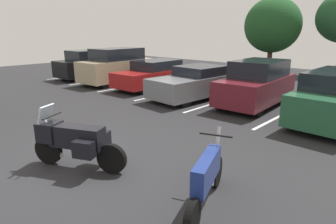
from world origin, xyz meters
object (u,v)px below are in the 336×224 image
at_px(car_black, 91,64).
at_px(car_tan, 117,66).
at_px(car_red, 155,74).
at_px(motorcycle_touring, 74,140).
at_px(motorcycle_second, 207,178).
at_px(car_grey, 195,83).
at_px(car_maroon, 257,84).

bearing_deg(car_black, car_tan, -1.72).
bearing_deg(car_red, motorcycle_touring, -54.89).
bearing_deg(car_red, motorcycle_second, -39.79).
height_order(motorcycle_touring, car_grey, car_grey).
xyz_separation_m(car_tan, car_grey, (5.86, 0.00, -0.30)).
bearing_deg(car_tan, car_grey, 0.04).
bearing_deg(car_grey, car_black, 179.46).
bearing_deg(car_red, car_maroon, 0.90).
xyz_separation_m(car_red, car_grey, (3.23, -0.53, -0.02)).
relative_size(car_tan, car_red, 0.95).
height_order(car_black, car_red, car_black).
bearing_deg(car_black, car_grey, -0.54).
distance_m(car_tan, car_maroon, 8.57).
height_order(motorcycle_second, car_grey, car_grey).
relative_size(motorcycle_second, car_red, 0.43).
bearing_deg(car_black, motorcycle_touring, -34.17).
distance_m(motorcycle_touring, car_red, 9.76).
height_order(motorcycle_touring, car_black, car_black).
bearing_deg(motorcycle_touring, motorcycle_second, 14.15).
bearing_deg(motorcycle_touring, car_grey, 107.77).
bearing_deg(car_tan, motorcycle_touring, -42.07).
xyz_separation_m(car_black, car_grey, (8.71, -0.08, -0.19)).
xyz_separation_m(motorcycle_second, car_black, (-14.15, 6.76, 0.34)).
height_order(car_grey, car_maroon, car_maroon).
relative_size(motorcycle_touring, car_tan, 0.46).
bearing_deg(car_grey, motorcycle_second, -50.86).
bearing_deg(motorcycle_second, car_maroon, 110.63).
bearing_deg(car_tan, motorcycle_second, -30.58).
distance_m(motorcycle_second, car_maroon, 7.82).
bearing_deg(motorcycle_second, car_grey, 129.14).
distance_m(motorcycle_touring, car_black, 13.42).
relative_size(motorcycle_touring, car_red, 0.44).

